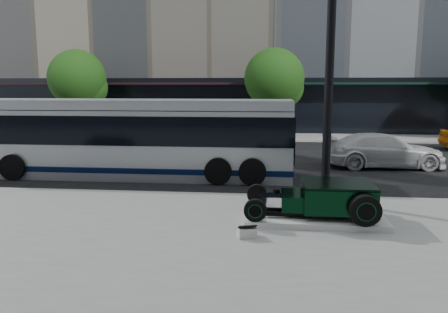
# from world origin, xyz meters

# --- Properties ---
(ground) EXTENTS (120.00, 120.00, 0.00)m
(ground) POSITION_xyz_m (0.00, 0.00, 0.00)
(ground) COLOR black
(ground) RESTS_ON ground
(sidewalk_far) EXTENTS (70.00, 4.00, 0.12)m
(sidewalk_far) POSITION_xyz_m (0.00, 14.00, 0.06)
(sidewalk_far) COLOR gray
(sidewalk_far) RESTS_ON ground
(street_trees) EXTENTS (29.80, 3.80, 5.70)m
(street_trees) POSITION_xyz_m (1.15, 13.07, 3.77)
(street_trees) COLOR black
(street_trees) RESTS_ON sidewalk_far
(display_plinth) EXTENTS (3.40, 1.80, 0.15)m
(display_plinth) POSITION_xyz_m (1.87, -4.49, 0.20)
(display_plinth) COLOR silver
(display_plinth) RESTS_ON sidewalk_near
(hot_rod) EXTENTS (3.22, 2.00, 0.81)m
(hot_rod) POSITION_xyz_m (2.20, -4.49, 0.70)
(hot_rod) COLOR black
(hot_rod) RESTS_ON display_plinth
(info_plaque) EXTENTS (0.47, 0.40, 0.31)m
(info_plaque) POSITION_xyz_m (0.26, -5.96, 0.24)
(info_plaque) COLOR silver
(info_plaque) RESTS_ON sidewalk_near
(lamppost) EXTENTS (0.44, 0.44, 8.04)m
(lamppost) POSITION_xyz_m (2.36, -2.63, 3.84)
(lamppost) COLOR black
(lamppost) RESTS_ON sidewalk_near
(transit_bus) EXTENTS (12.12, 2.88, 2.92)m
(transit_bus) POSITION_xyz_m (-4.42, 0.95, 1.49)
(transit_bus) COLOR #B8BDC3
(transit_bus) RESTS_ON ground
(white_sedan) EXTENTS (5.06, 2.28, 1.44)m
(white_sedan) POSITION_xyz_m (5.57, 3.66, 0.72)
(white_sedan) COLOR silver
(white_sedan) RESTS_ON ground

